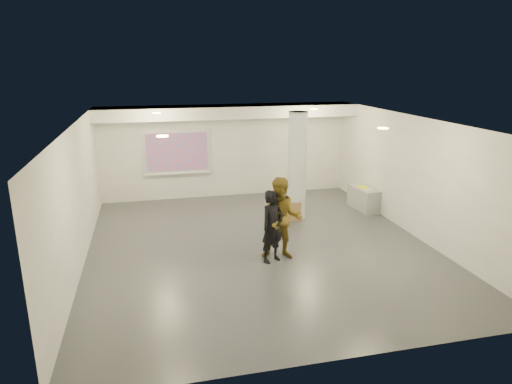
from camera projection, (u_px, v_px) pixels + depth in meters
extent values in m
cube|color=#3B3E44|center=(260.00, 246.00, 10.98)|extent=(8.00, 9.00, 0.01)
cube|color=silver|center=(260.00, 121.00, 10.15)|extent=(8.00, 9.00, 0.01)
cube|color=silver|center=(227.00, 151.00, 14.78)|extent=(8.00, 0.01, 3.00)
cube|color=silver|center=(337.00, 269.00, 6.36)|extent=(8.00, 0.01, 3.00)
cube|color=silver|center=(77.00, 198.00, 9.68)|extent=(0.01, 9.00, 3.00)
cube|color=silver|center=(414.00, 177.00, 11.46)|extent=(0.01, 9.00, 3.00)
cube|color=white|center=(229.00, 111.00, 13.90)|extent=(8.00, 1.10, 0.36)
cylinder|color=#FEC588|center=(156.00, 113.00, 12.01)|extent=(0.22, 0.22, 0.02)
cylinder|color=#FEC588|center=(314.00, 109.00, 12.99)|extent=(0.22, 0.22, 0.02)
cylinder|color=#FEC588|center=(162.00, 136.00, 8.27)|extent=(0.22, 0.22, 0.02)
cylinder|color=#FEC588|center=(383.00, 128.00, 9.25)|extent=(0.22, 0.22, 0.02)
cylinder|color=silver|center=(297.00, 166.00, 12.58)|extent=(0.52, 0.52, 3.00)
cube|color=silver|center=(177.00, 152.00, 14.37)|extent=(2.10, 0.06, 1.40)
cube|color=blue|center=(177.00, 152.00, 14.33)|extent=(1.90, 0.01, 1.20)
cube|color=silver|center=(178.00, 174.00, 14.51)|extent=(2.10, 0.08, 0.04)
cube|color=gray|center=(364.00, 198.00, 13.66)|extent=(0.57, 1.18, 0.67)
cube|color=silver|center=(367.00, 189.00, 13.37)|extent=(0.34, 0.40, 0.02)
cube|color=#F8FE00|center=(363.00, 187.00, 13.55)|extent=(0.26, 0.34, 0.03)
cube|color=olive|center=(293.00, 212.00, 12.63)|extent=(0.49, 0.14, 0.53)
cube|color=olive|center=(287.00, 213.00, 12.65)|extent=(0.43, 0.22, 0.46)
imported|color=black|center=(272.00, 227.00, 9.95)|extent=(0.71, 0.62, 1.63)
imported|color=olive|center=(282.00, 219.00, 10.09)|extent=(1.08, 0.95, 1.87)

